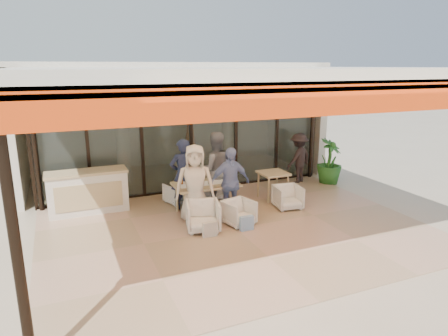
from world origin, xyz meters
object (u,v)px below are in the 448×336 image
object	(u,v)px
diner_periwinkle	(230,183)
potted_palm	(330,161)
diner_grey	(215,169)
side_table	(273,176)
chair_near_left	(203,215)
chair_near_right	(239,211)
host_counter	(88,192)
diner_cream	(195,184)
dining_table	(205,186)
side_chair	(288,196)
chair_far_right	(208,186)
standing_woman	(299,158)
diner_navy	(183,175)
chair_far_left	(178,192)

from	to	relation	value
diner_periwinkle	potted_palm	world-z (taller)	diner_periwinkle
diner_grey	side_table	size ratio (longest dim) A/B	2.52
chair_near_left	chair_near_right	distance (m)	0.84
side_table	host_counter	bearing A→B (deg)	169.41
diner_cream	chair_near_left	bearing A→B (deg)	-73.00
chair_near_left	diner_periwinkle	world-z (taller)	diner_periwinkle
dining_table	diner_periwinkle	size ratio (longest dim) A/B	0.90
host_counter	chair_near_right	size ratio (longest dim) A/B	2.98
diner_periwinkle	side_chair	distance (m)	1.63
host_counter	dining_table	distance (m)	2.80
chair_far_right	side_table	bearing A→B (deg)	148.71
chair_near_left	standing_woman	size ratio (longest dim) A/B	0.47
chair_near_right	diner_grey	world-z (taller)	diner_grey
chair_far_right	side_table	world-z (taller)	side_table
chair_near_left	side_table	distance (m)	2.70
diner_navy	side_chair	world-z (taller)	diner_navy
dining_table	chair_far_right	xyz separation A→B (m)	(0.43, 0.94, -0.33)
dining_table	side_chair	size ratio (longest dim) A/B	2.34
diner_grey	standing_woman	distance (m)	3.17
chair_far_right	side_chair	distance (m)	2.11
standing_woman	chair_far_right	bearing A→B (deg)	-14.43
diner_navy	potted_palm	size ratio (longest dim) A/B	1.31
dining_table	standing_woman	world-z (taller)	standing_woman
host_counter	standing_woman	xyz separation A→B (m)	(6.03, 0.23, 0.23)
diner_navy	side_table	bearing A→B (deg)	172.64
diner_cream	standing_woman	distance (m)	4.27
chair_far_left	diner_periwinkle	distance (m)	1.72
diner_grey	side_chair	bearing A→B (deg)	158.55
diner_grey	diner_periwinkle	world-z (taller)	diner_grey
dining_table	diner_cream	world-z (taller)	diner_cream
host_counter	side_table	size ratio (longest dim) A/B	2.48
chair_far_left	chair_far_right	size ratio (longest dim) A/B	0.82
host_counter	chair_near_left	distance (m)	2.99
standing_woman	diner_navy	bearing A→B (deg)	-8.83
host_counter	chair_near_left	xyz separation A→B (m)	(2.16, -2.07, -0.18)
chair_near_left	chair_near_right	size ratio (longest dim) A/B	1.14
diner_periwinkle	chair_far_right	bearing A→B (deg)	90.10
chair_far_left	diner_grey	xyz separation A→B (m)	(0.84, -0.50, 0.64)
host_counter	diner_cream	bearing A→B (deg)	-36.02
dining_table	diner_periwinkle	world-z (taller)	diner_periwinkle
host_counter	diner_navy	bearing A→B (deg)	-17.19
side_table	standing_woman	world-z (taller)	standing_woman
chair_far_left	diner_cream	distance (m)	1.52
diner_grey	dining_table	bearing A→B (deg)	55.79
chair_far_left	chair_near_right	world-z (taller)	chair_near_right
chair_near_right	standing_woman	size ratio (longest dim) A/B	0.41
side_chair	standing_woman	bearing A→B (deg)	58.46
dining_table	diner_navy	xyz separation A→B (m)	(-0.41, 0.44, 0.20)
chair_near_left	diner_grey	bearing A→B (deg)	72.77
diner_navy	standing_woman	size ratio (longest dim) A/B	1.17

